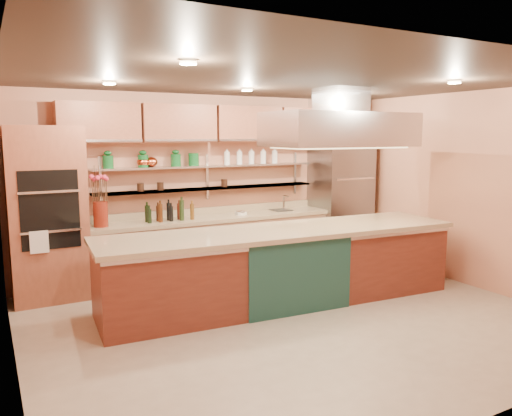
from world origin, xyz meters
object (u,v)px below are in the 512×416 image
kitchen_scale (241,212)px  green_canister (194,159)px  island (282,266)px  flower_vase (101,214)px  copper_kettle (151,162)px  refrigerator (340,200)px

kitchen_scale → green_canister: (-0.69, 0.22, 0.84)m
island → flower_vase: 2.58m
copper_kettle → island: bearing=-56.7°
island → copper_kettle: copper_kettle is taller
green_canister → flower_vase: bearing=-171.5°
copper_kettle → green_canister: 0.67m
flower_vase → green_canister: (1.46, 0.22, 0.71)m
flower_vase → copper_kettle: (0.80, 0.22, 0.68)m
copper_kettle → green_canister: (0.66, 0.00, 0.02)m
island → flower_vase: size_ratio=13.38×
refrigerator → copper_kettle: 3.42m
kitchen_scale → green_canister: size_ratio=0.79×
island → kitchen_scale: size_ratio=30.92×
refrigerator → island: bearing=-144.4°
refrigerator → flower_vase: refrigerator is taller
refrigerator → island: refrigerator is taller
copper_kettle → refrigerator: bearing=-4.0°
kitchen_scale → copper_kettle: 1.60m
kitchen_scale → copper_kettle: (-1.36, 0.22, 0.82)m
refrigerator → kitchen_scale: refrigerator is taller
copper_kettle → green_canister: green_canister is taller
refrigerator → island: size_ratio=0.45×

